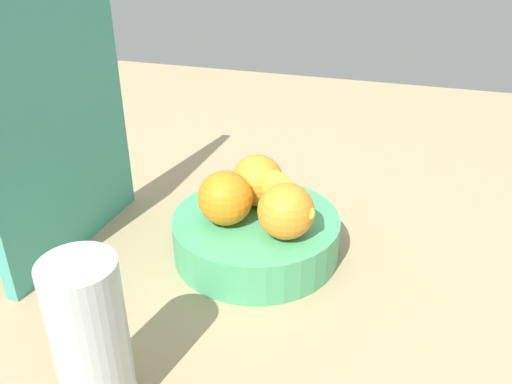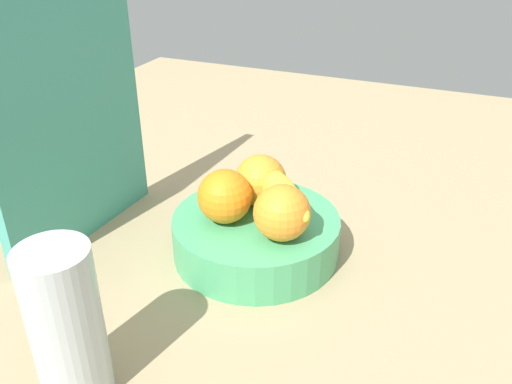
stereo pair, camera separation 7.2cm
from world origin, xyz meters
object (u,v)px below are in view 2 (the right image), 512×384
object	(u,v)px
cutting_board	(69,121)
thermos_tumbler	(66,325)
banana_bunch	(281,194)
orange_front_left	(225,196)
fruit_bowl	(256,235)
orange_center	(260,180)
orange_front_right	(282,213)

from	to	relation	value
cutting_board	thermos_tumbler	world-z (taller)	cutting_board
banana_bunch	thermos_tumbler	size ratio (longest dim) A/B	1.00
orange_front_left	thermos_tumbler	world-z (taller)	thermos_tumbler
cutting_board	fruit_bowl	bearing A→B (deg)	-76.03
orange_center	banana_bunch	bearing A→B (deg)	-113.74
fruit_bowl	orange_front_right	size ratio (longest dim) A/B	3.15
fruit_bowl	orange_center	world-z (taller)	orange_center
thermos_tumbler	orange_center	bearing A→B (deg)	-10.74
orange_front_left	thermos_tumbler	xyz separation A→B (cm)	(-27.30, 3.74, -1.06)
orange_front_left	orange_front_right	bearing A→B (deg)	-96.75
orange_front_left	orange_front_right	size ratio (longest dim) A/B	1.00
banana_bunch	thermos_tumbler	bearing A→B (deg)	162.47
cutting_board	orange_front_right	bearing A→B (deg)	-83.78
orange_front_left	cutting_board	bearing A→B (deg)	96.75
fruit_bowl	thermos_tumbler	bearing A→B (deg)	166.08
orange_front_left	banana_bunch	distance (cm)	7.83
banana_bunch	thermos_tumbler	distance (cm)	33.42
orange_front_left	thermos_tumbler	bearing A→B (deg)	172.21
thermos_tumbler	orange_front_left	bearing A→B (deg)	-7.79
orange_front_left	cutting_board	size ratio (longest dim) A/B	0.21
fruit_bowl	cutting_board	distance (cm)	30.31
cutting_board	orange_center	bearing A→B (deg)	-67.25
orange_front_left	orange_center	bearing A→B (deg)	-22.92
orange_front_right	orange_center	distance (cm)	9.36
orange_front_left	orange_front_right	world-z (taller)	same
orange_front_right	cutting_board	distance (cm)	32.00
orange_front_right	thermos_tumbler	size ratio (longest dim) A/B	0.43
orange_front_right	thermos_tumbler	bearing A→B (deg)	154.89
orange_center	banana_bunch	xyz separation A→B (cm)	(-1.63, -3.71, -0.61)
orange_front_right	banana_bunch	world-z (taller)	orange_front_right
orange_front_right	thermos_tumbler	distance (cm)	29.05
orange_front_right	thermos_tumbler	xyz separation A→B (cm)	(-26.29, 12.32, -1.06)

